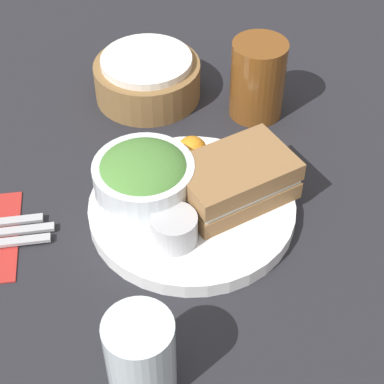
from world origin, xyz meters
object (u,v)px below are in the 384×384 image
object	(u,v)px
sandwich	(235,179)
drink_glass	(258,79)
salad_bowl	(144,178)
water_glass	(141,356)
plate	(192,209)
dressing_cup	(174,229)
bread_basket	(147,78)

from	to	relation	value
sandwich	drink_glass	world-z (taller)	drink_glass
salad_bowl	water_glass	world-z (taller)	water_glass
plate	dressing_cup	xyz separation A→B (m)	(-0.03, -0.06, 0.03)
salad_bowl	bread_basket	bearing A→B (deg)	84.36
salad_bowl	drink_glass	distance (m)	0.26
sandwich	drink_glass	distance (m)	0.21
sandwich	water_glass	size ratio (longest dim) A/B	1.68
plate	bread_basket	world-z (taller)	bread_basket
sandwich	drink_glass	xyz separation A→B (m)	(0.07, 0.20, 0.01)
plate	water_glass	bearing A→B (deg)	-109.76
dressing_cup	drink_glass	bearing A→B (deg)	59.18
plate	water_glass	size ratio (longest dim) A/B	2.62
dressing_cup	drink_glass	world-z (taller)	drink_glass
sandwich	water_glass	xyz separation A→B (m)	(-0.14, -0.24, 0.00)
salad_bowl	dressing_cup	xyz separation A→B (m)	(0.03, -0.07, -0.02)
sandwich	salad_bowl	bearing A→B (deg)	175.32
dressing_cup	bread_basket	world-z (taller)	bread_basket
water_glass	salad_bowl	bearing A→B (deg)	84.43
salad_bowl	water_glass	distance (m)	0.25
plate	bread_basket	size ratio (longest dim) A/B	1.62
salad_bowl	bread_basket	size ratio (longest dim) A/B	0.77
plate	salad_bowl	distance (m)	0.08
plate	sandwich	world-z (taller)	sandwich
water_glass	bread_basket	bearing A→B (deg)	84.39
bread_basket	salad_bowl	bearing A→B (deg)	-95.64
water_glass	drink_glass	bearing A→B (deg)	64.26
sandwich	dressing_cup	xyz separation A→B (m)	(-0.09, -0.07, -0.01)
plate	dressing_cup	distance (m)	0.07
dressing_cup	water_glass	distance (m)	0.18
dressing_cup	drink_glass	xyz separation A→B (m)	(0.16, 0.26, 0.02)
sandwich	salad_bowl	xyz separation A→B (m)	(-0.12, 0.01, 0.01)
sandwich	salad_bowl	distance (m)	0.12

